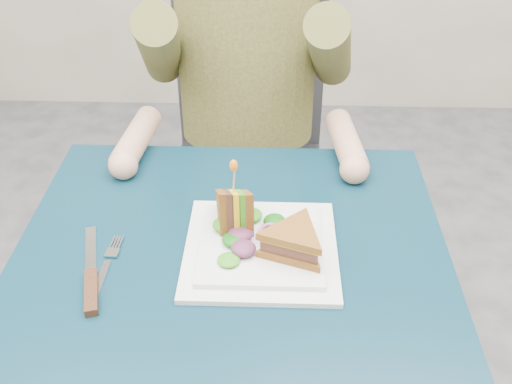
{
  "coord_description": "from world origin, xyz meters",
  "views": [
    {
      "loc": [
        0.07,
        -0.75,
        1.41
      ],
      "look_at": [
        0.04,
        0.08,
        0.82
      ],
      "focal_mm": 42.0,
      "sensor_mm": 36.0,
      "label": 1
    }
  ],
  "objects_px": {
    "sandwich_upright": "(235,210)",
    "fork": "(104,273)",
    "knife": "(91,284)",
    "chair": "(249,137)",
    "plate": "(261,248)",
    "table": "(231,297)",
    "diner": "(246,24)",
    "sandwich_flat": "(294,242)"
  },
  "relations": [
    {
      "from": "chair",
      "to": "fork",
      "type": "height_order",
      "value": "chair"
    },
    {
      "from": "sandwich_flat",
      "to": "sandwich_upright",
      "type": "xyz_separation_m",
      "value": [
        -0.1,
        0.07,
        0.01
      ]
    },
    {
      "from": "plate",
      "to": "fork",
      "type": "distance_m",
      "value": 0.26
    },
    {
      "from": "plate",
      "to": "fork",
      "type": "height_order",
      "value": "plate"
    },
    {
      "from": "knife",
      "to": "fork",
      "type": "bearing_deg",
      "value": 64.71
    },
    {
      "from": "sandwich_upright",
      "to": "fork",
      "type": "height_order",
      "value": "sandwich_upright"
    },
    {
      "from": "sandwich_upright",
      "to": "fork",
      "type": "bearing_deg",
      "value": -152.22
    },
    {
      "from": "sandwich_upright",
      "to": "sandwich_flat",
      "type": "bearing_deg",
      "value": -34.57
    },
    {
      "from": "sandwich_upright",
      "to": "diner",
      "type": "bearing_deg",
      "value": 90.51
    },
    {
      "from": "table",
      "to": "sandwich_flat",
      "type": "height_order",
      "value": "sandwich_flat"
    },
    {
      "from": "table",
      "to": "diner",
      "type": "distance_m",
      "value": 0.68
    },
    {
      "from": "plate",
      "to": "table",
      "type": "bearing_deg",
      "value": -148.2
    },
    {
      "from": "sandwich_flat",
      "to": "fork",
      "type": "xyz_separation_m",
      "value": [
        -0.31,
        -0.04,
        -0.04
      ]
    },
    {
      "from": "chair",
      "to": "knife",
      "type": "xyz_separation_m",
      "value": [
        -0.22,
        -0.8,
        0.2
      ]
    },
    {
      "from": "diner",
      "to": "fork",
      "type": "bearing_deg",
      "value": -107.15
    },
    {
      "from": "chair",
      "to": "fork",
      "type": "distance_m",
      "value": 0.83
    },
    {
      "from": "plate",
      "to": "sandwich_flat",
      "type": "height_order",
      "value": "sandwich_flat"
    },
    {
      "from": "sandwich_upright",
      "to": "chair",
      "type": "bearing_deg",
      "value": 90.42
    },
    {
      "from": "fork",
      "to": "knife",
      "type": "bearing_deg",
      "value": -115.29
    },
    {
      "from": "sandwich_flat",
      "to": "table",
      "type": "bearing_deg",
      "value": -176.28
    },
    {
      "from": "chair",
      "to": "plate",
      "type": "distance_m",
      "value": 0.74
    },
    {
      "from": "knife",
      "to": "sandwich_upright",
      "type": "bearing_deg",
      "value": 31.8
    },
    {
      "from": "chair",
      "to": "plate",
      "type": "bearing_deg",
      "value": -85.86
    },
    {
      "from": "plate",
      "to": "knife",
      "type": "xyz_separation_m",
      "value": [
        -0.27,
        -0.09,
        -0.0
      ]
    },
    {
      "from": "table",
      "to": "chair",
      "type": "bearing_deg",
      "value": 90.0
    },
    {
      "from": "diner",
      "to": "fork",
      "type": "relative_size",
      "value": 4.15
    },
    {
      "from": "sandwich_upright",
      "to": "knife",
      "type": "relative_size",
      "value": 0.59
    },
    {
      "from": "plate",
      "to": "sandwich_upright",
      "type": "relative_size",
      "value": 2.04
    },
    {
      "from": "table",
      "to": "diner",
      "type": "xyz_separation_m",
      "value": [
        -0.0,
        0.63,
        0.26
      ]
    },
    {
      "from": "diner",
      "to": "chair",
      "type": "bearing_deg",
      "value": 90.0
    },
    {
      "from": "sandwich_upright",
      "to": "knife",
      "type": "distance_m",
      "value": 0.27
    },
    {
      "from": "sandwich_upright",
      "to": "fork",
      "type": "distance_m",
      "value": 0.24
    },
    {
      "from": "chair",
      "to": "plate",
      "type": "relative_size",
      "value": 3.58
    },
    {
      "from": "table",
      "to": "chair",
      "type": "xyz_separation_m",
      "value": [
        0.0,
        0.74,
        -0.11
      ]
    },
    {
      "from": "fork",
      "to": "knife",
      "type": "distance_m",
      "value": 0.03
    },
    {
      "from": "table",
      "to": "plate",
      "type": "xyz_separation_m",
      "value": [
        0.05,
        0.03,
        0.09
      ]
    },
    {
      "from": "diner",
      "to": "sandwich_upright",
      "type": "height_order",
      "value": "diner"
    },
    {
      "from": "table",
      "to": "sandwich_flat",
      "type": "xyz_separation_m",
      "value": [
        0.11,
        0.01,
        0.12
      ]
    },
    {
      "from": "table",
      "to": "plate",
      "type": "relative_size",
      "value": 2.88
    },
    {
      "from": "sandwich_upright",
      "to": "fork",
      "type": "xyz_separation_m",
      "value": [
        -0.21,
        -0.11,
        -0.05
      ]
    },
    {
      "from": "diner",
      "to": "sandwich_upright",
      "type": "bearing_deg",
      "value": -89.49
    },
    {
      "from": "fork",
      "to": "knife",
      "type": "xyz_separation_m",
      "value": [
        -0.01,
        -0.03,
        0.0
      ]
    }
  ]
}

